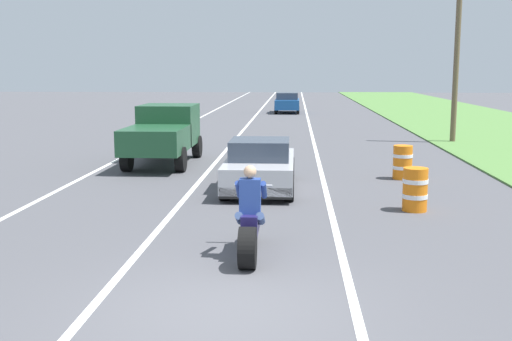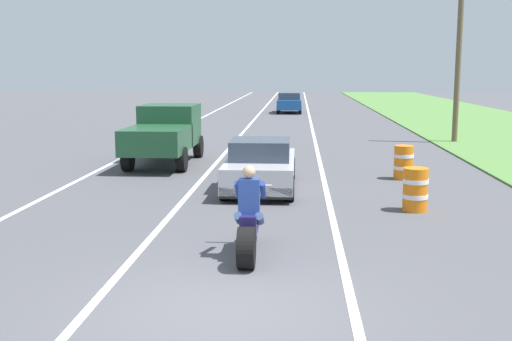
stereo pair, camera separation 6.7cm
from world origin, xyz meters
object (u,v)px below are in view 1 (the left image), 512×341
(pickup_truck_left_lane_dark_green, at_px, (164,132))
(construction_barrel_mid, at_px, (403,162))
(distant_car_far_ahead, at_px, (287,102))
(motorcycle_with_rider, at_px, (250,224))
(sports_car_silver, at_px, (260,166))
(construction_barrel_nearest, at_px, (415,189))

(pickup_truck_left_lane_dark_green, xyz_separation_m, construction_barrel_mid, (7.66, -2.50, -0.60))
(pickup_truck_left_lane_dark_green, xyz_separation_m, distant_car_far_ahead, (3.88, 25.67, -0.33))
(motorcycle_with_rider, bearing_deg, sports_car_silver, 91.61)
(pickup_truck_left_lane_dark_green, bearing_deg, construction_barrel_mid, -18.07)
(construction_barrel_mid, distance_m, distant_car_far_ahead, 28.43)
(construction_barrel_nearest, distance_m, distant_car_far_ahead, 32.62)
(pickup_truck_left_lane_dark_green, relative_size, construction_barrel_nearest, 4.80)
(distant_car_far_ahead, bearing_deg, pickup_truck_left_lane_dark_green, -98.59)
(motorcycle_with_rider, bearing_deg, construction_barrel_nearest, 47.68)
(construction_barrel_nearest, xyz_separation_m, construction_barrel_mid, (0.43, 4.27, 0.00))
(pickup_truck_left_lane_dark_green, xyz_separation_m, construction_barrel_nearest, (7.24, -6.77, -0.60))
(motorcycle_with_rider, height_order, construction_barrel_nearest, motorcycle_with_rider)
(motorcycle_with_rider, bearing_deg, construction_barrel_mid, 64.13)
(motorcycle_with_rider, bearing_deg, distant_car_far_ahead, 89.75)
(motorcycle_with_rider, distance_m, construction_barrel_nearest, 5.23)
(motorcycle_with_rider, relative_size, construction_barrel_mid, 2.21)
(construction_barrel_nearest, bearing_deg, sports_car_silver, 146.68)
(sports_car_silver, bearing_deg, construction_barrel_mid, 24.07)
(motorcycle_with_rider, distance_m, sports_car_silver, 6.30)
(construction_barrel_nearest, relative_size, distant_car_far_ahead, 0.25)
(pickup_truck_left_lane_dark_green, height_order, construction_barrel_nearest, pickup_truck_left_lane_dark_green)
(construction_barrel_mid, bearing_deg, construction_barrel_nearest, -95.70)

